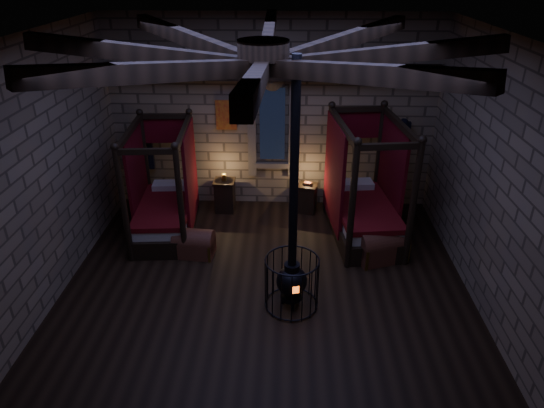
{
  "coord_description": "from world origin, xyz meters",
  "views": [
    {
      "loc": [
        0.35,
        -6.68,
        5.16
      ],
      "look_at": [
        0.09,
        0.6,
        1.42
      ],
      "focal_mm": 32.0,
      "sensor_mm": 36.0,
      "label": 1
    }
  ],
  "objects_px": {
    "trunk_right": "(381,245)",
    "stove": "(292,277)",
    "bed_left": "(165,207)",
    "trunk_left": "(194,244)",
    "bed_right": "(363,207)"
  },
  "relations": [
    {
      "from": "trunk_right",
      "to": "stove",
      "type": "bearing_deg",
      "value": -158.46
    },
    {
      "from": "trunk_right",
      "to": "stove",
      "type": "xyz_separation_m",
      "value": [
        -1.69,
        -1.45,
        0.28
      ]
    },
    {
      "from": "bed_left",
      "to": "stove",
      "type": "relative_size",
      "value": 0.55
    },
    {
      "from": "bed_left",
      "to": "stove",
      "type": "xyz_separation_m",
      "value": [
        2.6,
        -2.38,
        0.02
      ]
    },
    {
      "from": "bed_left",
      "to": "trunk_left",
      "type": "relative_size",
      "value": 2.8
    },
    {
      "from": "bed_right",
      "to": "stove",
      "type": "relative_size",
      "value": 0.6
    },
    {
      "from": "bed_right",
      "to": "stove",
      "type": "height_order",
      "value": "stove"
    },
    {
      "from": "trunk_right",
      "to": "stove",
      "type": "height_order",
      "value": "stove"
    },
    {
      "from": "trunk_left",
      "to": "stove",
      "type": "relative_size",
      "value": 0.2
    },
    {
      "from": "trunk_right",
      "to": "trunk_left",
      "type": "bearing_deg",
      "value": 160.67
    },
    {
      "from": "trunk_right",
      "to": "bed_right",
      "type": "bearing_deg",
      "value": 85.22
    },
    {
      "from": "trunk_left",
      "to": "stove",
      "type": "xyz_separation_m",
      "value": [
        1.87,
        -1.47,
        0.33
      ]
    },
    {
      "from": "bed_right",
      "to": "trunk_left",
      "type": "relative_size",
      "value": 3.04
    },
    {
      "from": "trunk_right",
      "to": "bed_left",
      "type": "bearing_deg",
      "value": 148.75
    },
    {
      "from": "trunk_left",
      "to": "trunk_right",
      "type": "distance_m",
      "value": 3.56
    }
  ]
}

